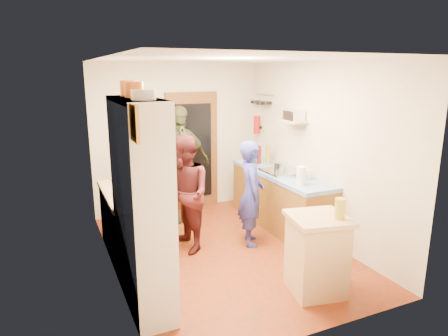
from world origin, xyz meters
TOP-DOWN VIEW (x-y plane):
  - floor at (0.00, 0.00)m, footprint 3.00×4.00m
  - ceiling at (0.00, 0.00)m, footprint 3.00×4.00m
  - wall_back at (0.00, 2.01)m, footprint 3.00×0.02m
  - wall_front at (0.00, -2.01)m, footprint 3.00×0.02m
  - wall_left at (-1.51, 0.00)m, footprint 0.02×4.00m
  - wall_right at (1.51, 0.00)m, footprint 0.02×4.00m
  - door_frame at (0.25, 1.97)m, footprint 0.95×0.06m
  - door_glass at (0.25, 1.94)m, footprint 0.70×0.02m
  - hutch_body at (-1.30, -0.80)m, footprint 0.40×1.20m
  - hutch_top_shelf at (-1.30, -0.80)m, footprint 0.40×1.14m
  - plate_stack at (-1.30, -1.13)m, footprint 0.22×0.22m
  - orange_pot_a at (-1.30, -0.73)m, footprint 0.19×0.19m
  - orange_pot_b at (-1.30, -0.47)m, footprint 0.18×0.18m
  - left_counter_base at (-1.20, 0.45)m, footprint 0.60×1.40m
  - left_counter_top at (-1.20, 0.45)m, footprint 0.64×1.44m
  - toaster at (-1.15, 0.04)m, footprint 0.24×0.19m
  - kettle at (-1.25, 0.33)m, footprint 0.16×0.16m
  - orange_bowl at (-1.12, 0.52)m, footprint 0.28×0.28m
  - chopping_board at (-1.18, 1.07)m, footprint 0.31×0.24m
  - right_counter_base at (1.20, 0.50)m, footprint 0.60×2.20m
  - right_counter_top at (1.20, 0.50)m, footprint 0.62×2.22m
  - hob at (1.20, 0.46)m, footprint 0.55×0.58m
  - pot_on_hob at (1.15, 0.42)m, footprint 0.22×0.22m
  - bottle_a at (1.05, 1.13)m, footprint 0.10×0.10m
  - bottle_b at (1.18, 1.18)m, footprint 0.08×0.08m
  - bottle_c at (1.31, 1.09)m, footprint 0.10×0.10m
  - paper_towel at (1.05, -0.25)m, footprint 0.16×0.16m
  - mixing_bowl at (1.30, 0.02)m, footprint 0.26×0.26m
  - island_base at (0.51, -1.38)m, footprint 0.65×0.65m
  - island_top at (0.51, -1.38)m, footprint 0.73×0.73m
  - cutting_board at (0.47, -1.32)m, footprint 0.40×0.34m
  - oil_jar at (0.66, -1.53)m, footprint 0.13×0.13m
  - pan_rail at (1.46, 1.52)m, footprint 0.02×0.65m
  - pan_hang_a at (1.40, 1.35)m, footprint 0.18×0.18m
  - pan_hang_b at (1.40, 1.55)m, footprint 0.16×0.16m
  - pan_hang_c at (1.40, 1.75)m, footprint 0.17×0.17m
  - wall_shelf at (1.37, 0.45)m, footprint 0.26×0.42m
  - radio at (1.37, 0.45)m, footprint 0.23×0.31m
  - ext_bracket at (1.47, 1.70)m, footprint 0.06×0.10m
  - fire_extinguisher at (1.41, 1.70)m, footprint 0.11×0.11m
  - picture_frame at (-1.48, -1.55)m, footprint 0.03×0.25m
  - person_hob at (0.48, 0.07)m, footprint 0.52×0.64m
  - person_left at (-0.45, 0.32)m, footprint 0.70×0.86m
  - person_back at (-0.17, 1.45)m, footprint 1.18×0.62m

SIDE VIEW (x-z plane):
  - floor at x=0.00m, z-range -0.02..0.00m
  - right_counter_base at x=1.20m, z-range 0.00..0.84m
  - left_counter_base at x=-1.20m, z-range 0.00..0.85m
  - island_base at x=0.51m, z-range 0.00..0.86m
  - person_hob at x=0.48m, z-range 0.00..1.52m
  - person_left at x=-0.45m, z-range 0.00..1.63m
  - right_counter_top at x=1.20m, z-range 0.84..0.90m
  - left_counter_top at x=-1.20m, z-range 0.85..0.90m
  - island_top at x=0.51m, z-range 0.86..0.91m
  - cutting_board at x=0.47m, z-range 0.89..0.91m
  - chopping_board at x=-1.18m, z-range 0.90..0.92m
  - hob at x=1.20m, z-range 0.90..0.94m
  - mixing_bowl at x=1.30m, z-range 0.90..0.99m
  - orange_bowl at x=-1.12m, z-range 0.90..1.00m
  - person_back at x=-0.17m, z-range 0.00..1.92m
  - toaster at x=-1.15m, z-range 0.90..1.06m
  - kettle at x=-1.25m, z-range 0.90..1.08m
  - pot_on_hob at x=1.15m, z-range 0.94..1.08m
  - oil_jar at x=0.66m, z-range 0.91..1.14m
  - paper_towel at x=1.05m, z-range 0.90..1.17m
  - door_frame at x=0.25m, z-range 0.00..2.10m
  - door_glass at x=0.25m, z-range 0.20..1.90m
  - bottle_b at x=1.18m, z-range 0.90..1.21m
  - bottle_a at x=1.05m, z-range 0.90..1.21m
  - bottle_c at x=1.31m, z-range 0.90..1.23m
  - hutch_body at x=-1.30m, z-range 0.00..2.20m
  - wall_back at x=0.00m, z-range 0.00..2.60m
  - wall_front at x=0.00m, z-range 0.00..2.60m
  - wall_left at x=-1.51m, z-range 0.00..2.60m
  - wall_right at x=1.51m, z-range 0.00..2.60m
  - ext_bracket at x=1.47m, z-range 1.43..1.47m
  - fire_extinguisher at x=1.41m, z-range 1.34..1.66m
  - wall_shelf at x=1.37m, z-range 1.69..1.71m
  - radio at x=1.37m, z-range 1.72..1.86m
  - pan_hang_b at x=1.40m, z-range 1.88..1.92m
  - pan_hang_c at x=1.40m, z-range 1.89..1.93m
  - pan_hang_a at x=1.40m, z-range 1.90..1.94m
  - pan_rail at x=1.46m, z-range 2.04..2.06m
  - picture_frame at x=-1.48m, z-range 1.90..2.20m
  - hutch_top_shelf at x=-1.30m, z-range 2.16..2.20m
  - plate_stack at x=-1.30m, z-range 2.20..2.29m
  - orange_pot_a at x=-1.30m, z-range 2.20..2.35m
  - orange_pot_b at x=-1.30m, z-range 2.20..2.36m
  - ceiling at x=0.00m, z-range 2.60..2.62m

